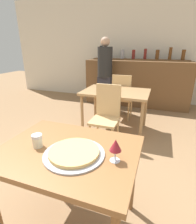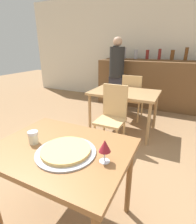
# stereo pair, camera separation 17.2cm
# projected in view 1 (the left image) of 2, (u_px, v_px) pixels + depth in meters

# --- Properties ---
(ground_plane) EXTENTS (16.00, 16.00, 0.00)m
(ground_plane) POSITION_uv_depth(u_px,v_px,m) (73.00, 223.00, 1.56)
(ground_plane) COLOR #93704C
(wall_back) EXTENTS (8.00, 0.05, 2.80)m
(wall_back) POSITION_uv_depth(u_px,v_px,m) (141.00, 49.00, 4.68)
(wall_back) COLOR silver
(wall_back) RESTS_ON ground_plane
(dining_table_near) EXTENTS (1.02, 0.78, 0.77)m
(dining_table_near) POSITION_uv_depth(u_px,v_px,m) (69.00, 159.00, 1.32)
(dining_table_near) COLOR brown
(dining_table_near) RESTS_ON ground_plane
(dining_table_far) EXTENTS (1.14, 0.77, 0.74)m
(dining_table_far) POSITION_uv_depth(u_px,v_px,m) (116.00, 95.00, 3.08)
(dining_table_far) COLOR #A87F51
(dining_table_far) RESTS_ON ground_plane
(bar_counter) EXTENTS (2.60, 0.56, 1.14)m
(bar_counter) POSITION_uv_depth(u_px,v_px,m) (136.00, 83.00, 4.53)
(bar_counter) COLOR brown
(bar_counter) RESTS_ON ground_plane
(bar_back_shelf) EXTENTS (2.39, 0.24, 0.35)m
(bar_back_shelf) POSITION_uv_depth(u_px,v_px,m) (139.00, 57.00, 4.43)
(bar_back_shelf) COLOR brown
(bar_back_shelf) RESTS_ON bar_counter
(chair_far_side_front) EXTENTS (0.40, 0.40, 0.95)m
(chair_far_side_front) POSITION_uv_depth(u_px,v_px,m) (106.00, 113.00, 2.64)
(chair_far_side_front) COLOR tan
(chair_far_side_front) RESTS_ON ground_plane
(chair_far_side_back) EXTENTS (0.40, 0.40, 0.95)m
(chair_far_side_back) POSITION_uv_depth(u_px,v_px,m) (122.00, 95.00, 3.61)
(chair_far_side_back) COLOR tan
(chair_far_side_back) RESTS_ON ground_plane
(pizza_tray) EXTENTS (0.43, 0.43, 0.04)m
(pizza_tray) POSITION_uv_depth(u_px,v_px,m) (74.00, 153.00, 1.21)
(pizza_tray) COLOR #A3A3A8
(pizza_tray) RESTS_ON dining_table_near
(cheese_shaker) EXTENTS (0.08, 0.08, 0.10)m
(cheese_shaker) POSITION_uv_depth(u_px,v_px,m) (37.00, 141.00, 1.30)
(cheese_shaker) COLOR beige
(cheese_shaker) RESTS_ON dining_table_near
(person_standing) EXTENTS (0.34, 0.34, 1.67)m
(person_standing) POSITION_uv_depth(u_px,v_px,m) (105.00, 72.00, 4.12)
(person_standing) COLOR #2D2D38
(person_standing) RESTS_ON ground_plane
(wine_glass) EXTENTS (0.08, 0.08, 0.16)m
(wine_glass) POSITION_uv_depth(u_px,v_px,m) (116.00, 146.00, 1.11)
(wine_glass) COLOR silver
(wine_glass) RESTS_ON dining_table_near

